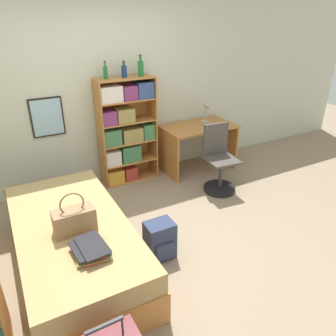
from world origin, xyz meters
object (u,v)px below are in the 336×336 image
Objects in this scene: desk_chair at (219,169)px; desk_lamp at (208,108)px; bed at (74,244)px; handbag at (74,220)px; bottle_brown at (124,71)px; bottle_clear at (141,68)px; backpack at (160,240)px; bookcase at (125,131)px; bottle_green at (105,72)px; book_stack_on_bed at (91,249)px; desk at (198,139)px.

desk_lamp is at bearing 67.79° from desk_chair.
handbag reaches higher than bed.
desk_chair is (0.99, -0.92, -1.29)m from bottle_brown.
bottle_clear is 0.68× the size of backpack.
desk_chair is at bearing -41.05° from bookcase.
desk_lamp is 2.55m from backpack.
bookcase is 0.83m from bottle_brown.
desk_chair is at bearing -36.68° from bottle_green.
desk is (2.26, 1.86, -0.07)m from book_stack_on_bed.
desk_chair is at bearing -42.93° from bottle_brown.
backpack is (0.76, 0.24, -0.36)m from book_stack_on_bed.
desk_chair is at bearing 27.78° from book_stack_on_bed.
bed is at bearing 160.79° from backpack.
bottle_clear reaches higher than bottle_brown.
bookcase is at bearing -179.97° from bottle_clear.
bottle_clear is at bearing -3.46° from bottle_brown.
bookcase is 1.39m from desk_lamp.
bookcase is 4.29× the size of desk_lamp.
bottle_clear is at bearing 70.47° from backpack.
desk is 0.51m from desk_lamp.
bottle_green is 0.49m from bottle_clear.
handbag is at bearing 171.31° from backpack.
desk_lamp is 0.38× the size of desk_chair.
book_stack_on_bed is 2.47m from bottle_green.
bottle_clear is at bearing 168.57° from desk.
bottle_brown is 0.24m from bottle_clear.
handbag is 2.41m from bottle_clear.
desk reaches higher than book_stack_on_bed.
bed is 2.28m from desk_chair.
bottle_green reaches higher than book_stack_on_bed.
desk_chair is (-0.12, -0.73, -0.19)m from desk.
book_stack_on_bed is at bearing -118.56° from bookcase.
bottle_green reaches higher than desk_chair.
bookcase is at bearing 78.99° from backpack.
desk_lamp is (1.38, -0.07, 0.18)m from bookcase.
bottle_brown reaches higher than backpack.
desk_lamp reaches higher than bed.
book_stack_on_bed is 1.71× the size of bottle_brown.
handbag is 2.74m from desk.
bottle_brown is 0.52× the size of backpack.
bottle_green reaches higher than bookcase.
desk_lamp is at bearing 38.30° from book_stack_on_bed.
bottle_clear is 0.29× the size of desk_chair.
bottle_clear is 2.38m from backpack.
bookcase is 1.20m from desk.
bottle_green is (-0.20, 0.02, 0.84)m from bookcase.
bookcase is at bearing 171.37° from desk.
bottle_green is 0.82× the size of bottle_clear.
bottle_clear reaches higher than handbag.
bookcase is 1.45m from desk_chair.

